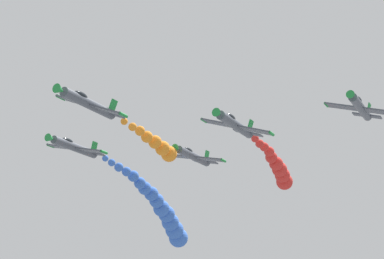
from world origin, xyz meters
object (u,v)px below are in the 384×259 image
object	(u,v)px
airplane_lead	(88,103)
airplane_right_outer	(360,107)
airplane_left_inner	(235,125)
airplane_right_inner	(74,147)
airplane_left_outer	(193,156)

from	to	relation	value
airplane_lead	airplane_right_outer	distance (m)	34.63
airplane_lead	airplane_left_inner	bearing A→B (deg)	-131.05
airplane_left_inner	airplane_right_inner	size ratio (longest dim) A/B	1.00
airplane_left_inner	airplane_left_outer	size ratio (longest dim) A/B	1.00
airplane_lead	airplane_left_inner	xyz separation A→B (m)	(-11.82, -13.58, -0.39)
airplane_left_inner	airplane_right_outer	bearing A→B (deg)	-141.35
airplane_lead	airplane_left_outer	size ratio (longest dim) A/B	1.00
airplane_right_inner	airplane_left_outer	world-z (taller)	airplane_left_outer
airplane_right_inner	airplane_left_outer	bearing A→B (deg)	-134.31
airplane_left_inner	airplane_lead	bearing A→B (deg)	48.95
airplane_left_outer	airplane_right_inner	bearing A→B (deg)	45.69
airplane_lead	airplane_right_outer	bearing A→B (deg)	-136.00
airplane_left_outer	airplane_right_outer	size ratio (longest dim) A/B	1.00
airplane_right_inner	airplane_left_outer	xyz separation A→B (m)	(-11.89, -12.18, 0.10)
airplane_right_outer	airplane_right_inner	bearing A→B (deg)	17.36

